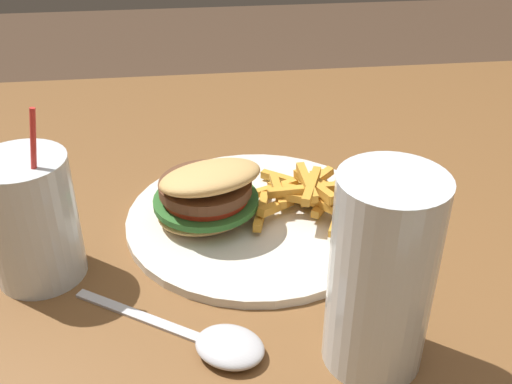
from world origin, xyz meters
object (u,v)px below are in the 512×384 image
(meal_plate_near, at_px, (240,205))
(beer_glass, at_px, (380,282))
(spoon, at_px, (222,342))
(juice_glass, at_px, (32,222))

(meal_plate_near, xyz_separation_m, beer_glass, (-0.09, 0.21, 0.05))
(meal_plate_near, height_order, spoon, meal_plate_near)
(meal_plate_near, distance_m, beer_glass, 0.23)
(meal_plate_near, height_order, juice_glass, juice_glass)
(meal_plate_near, distance_m, juice_glass, 0.21)
(juice_glass, distance_m, spoon, 0.21)
(juice_glass, xyz_separation_m, spoon, (-0.17, 0.12, -0.05))
(meal_plate_near, xyz_separation_m, spoon, (0.03, 0.18, -0.02))
(meal_plate_near, distance_m, spoon, 0.19)
(juice_glass, bearing_deg, spoon, 143.90)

